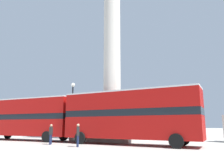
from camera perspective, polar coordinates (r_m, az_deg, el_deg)
The scene contains 7 objects.
ground_plane at distance 23.20m, azimuth -0.00°, elevation -14.51°, with size 200.00×200.00×0.00m, color #ADA89E.
monument_column at distance 23.66m, azimuth -0.00°, elevation 1.38°, with size 6.22×6.22×21.83m.
bus_a at distance 18.08m, azimuth 4.53°, elevation -8.00°, with size 11.27×2.93×4.32m.
bus_b at distance 24.99m, azimuth -21.47°, elevation -8.09°, with size 11.33×3.22×4.27m.
street_lamp at distance 23.75m, azimuth -10.34°, elevation -5.97°, with size 0.43×0.43×6.06m.
pedestrian_near_lamp at distance 16.53m, azimuth -8.90°, elevation -12.78°, with size 0.42×0.44×1.65m.
pedestrian_by_plinth at distance 18.95m, azimuth -15.68°, elevation -12.30°, with size 0.32×0.46×1.62m.
Camera 1 is at (10.38, -20.69, 1.57)m, focal length 35.00 mm.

